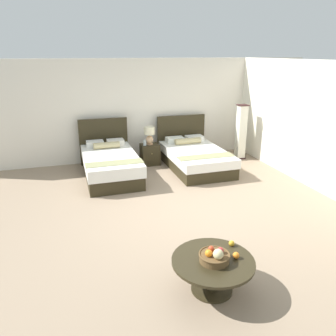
# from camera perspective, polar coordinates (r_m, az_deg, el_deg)

# --- Properties ---
(ground_plane) EXTENTS (9.54, 10.38, 0.02)m
(ground_plane) POSITION_cam_1_polar(r_m,az_deg,el_deg) (6.13, 2.95, -7.25)
(ground_plane) COLOR gray
(wall_back) EXTENTS (9.54, 0.12, 2.58)m
(wall_back) POSITION_cam_1_polar(r_m,az_deg,el_deg) (8.87, -4.59, 9.86)
(wall_back) COLOR white
(wall_back) RESTS_ON ground
(wall_side_right) EXTENTS (0.12, 5.98, 2.58)m
(wall_side_right) POSITION_cam_1_polar(r_m,az_deg,el_deg) (7.54, 23.86, 6.63)
(wall_side_right) COLOR white
(wall_side_right) RESTS_ON ground
(bed_near_window) EXTENTS (1.21, 2.15, 1.16)m
(bed_near_window) POSITION_cam_1_polar(r_m,az_deg,el_deg) (7.76, -9.86, 0.77)
(bed_near_window) COLOR #2F2817
(bed_near_window) RESTS_ON ground
(bed_near_corner) EXTENTS (1.33, 2.19, 1.13)m
(bed_near_corner) POSITION_cam_1_polar(r_m,az_deg,el_deg) (8.28, 4.52, 1.96)
(bed_near_corner) COLOR #2F2817
(bed_near_corner) RESTS_ON ground
(nightstand) EXTENTS (0.45, 0.42, 0.52)m
(nightstand) POSITION_cam_1_polar(r_m,az_deg,el_deg) (8.50, -3.11, 2.34)
(nightstand) COLOR #2F2817
(nightstand) RESTS_ON ground
(table_lamp) EXTENTS (0.26, 0.26, 0.44)m
(table_lamp) POSITION_cam_1_polar(r_m,az_deg,el_deg) (8.39, -3.21, 5.78)
(table_lamp) COLOR tan
(table_lamp) RESTS_ON nightstand
(vase) EXTENTS (0.08, 0.08, 0.14)m
(vase) POSITION_cam_1_polar(r_m,az_deg,el_deg) (8.35, -3.98, 4.34)
(vase) COLOR #B1BFBF
(vase) RESTS_ON nightstand
(coffee_table) EXTENTS (0.98, 0.98, 0.42)m
(coffee_table) POSITION_cam_1_polar(r_m,az_deg,el_deg) (4.13, 7.65, -16.40)
(coffee_table) COLOR #2F2817
(coffee_table) RESTS_ON ground
(fruit_bowl) EXTENTS (0.37, 0.37, 0.20)m
(fruit_bowl) POSITION_cam_1_polar(r_m,az_deg,el_deg) (4.01, 7.97, -14.70)
(fruit_bowl) COLOR brown
(fruit_bowl) RESTS_ON coffee_table
(loose_apple) EXTENTS (0.07, 0.07, 0.07)m
(loose_apple) POSITION_cam_1_polar(r_m,az_deg,el_deg) (4.35, 10.81, -12.52)
(loose_apple) COLOR gold
(loose_apple) RESTS_ON coffee_table
(loose_orange) EXTENTS (0.08, 0.08, 0.08)m
(loose_orange) POSITION_cam_1_polar(r_m,az_deg,el_deg) (4.13, 11.55, -14.40)
(loose_orange) COLOR orange
(loose_orange) RESTS_ON coffee_table
(floor_lamp_corner) EXTENTS (0.26, 0.26, 1.44)m
(floor_lamp_corner) POSITION_cam_1_polar(r_m,az_deg,el_deg) (9.07, 12.34, 6.01)
(floor_lamp_corner) COLOR #331A1A
(floor_lamp_corner) RESTS_ON ground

